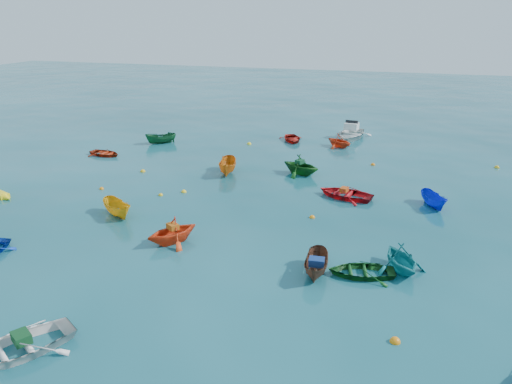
% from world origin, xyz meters
% --- Properties ---
extents(ground, '(160.00, 160.00, 0.00)m').
position_xyz_m(ground, '(0.00, 0.00, 0.00)').
color(ground, '#093D47').
rests_on(ground, ground).
extents(dinghy_white_near, '(4.06, 4.39, 0.74)m').
position_xyz_m(dinghy_white_near, '(-3.19, -11.71, 0.00)').
color(dinghy_white_near, white).
rests_on(dinghy_white_near, ground).
extents(sampan_brown_mid, '(1.21, 2.75, 1.04)m').
position_xyz_m(sampan_brown_mid, '(5.41, -3.39, 0.00)').
color(sampan_brown_mid, '#56301F').
rests_on(sampan_brown_mid, ground).
extents(dinghy_orange_w, '(3.46, 3.56, 1.43)m').
position_xyz_m(dinghy_orange_w, '(-2.11, -2.33, 0.00)').
color(dinghy_orange_w, '#F34416').
rests_on(dinghy_orange_w, ground).
extents(sampan_yellow_mid, '(2.84, 2.44, 1.06)m').
position_xyz_m(sampan_yellow_mid, '(-6.64, -0.10, 0.00)').
color(sampan_yellow_mid, gold).
rests_on(sampan_yellow_mid, ground).
extents(dinghy_green_e, '(3.29, 2.67, 0.60)m').
position_xyz_m(dinghy_green_e, '(7.31, -2.88, 0.00)').
color(dinghy_green_e, '#124E1A').
rests_on(dinghy_green_e, ground).
extents(dinghy_cyan_se, '(3.19, 3.34, 1.37)m').
position_xyz_m(dinghy_cyan_se, '(8.94, -1.92, 0.00)').
color(dinghy_cyan_se, teal).
rests_on(dinghy_cyan_se, ground).
extents(dinghy_red_nw, '(3.06, 2.43, 0.57)m').
position_xyz_m(dinghy_red_nw, '(-14.62, 10.78, 0.00)').
color(dinghy_red_nw, '#9E250D').
rests_on(dinghy_red_nw, ground).
extents(sampan_orange_n, '(1.86, 3.28, 1.20)m').
position_xyz_m(sampan_orange_n, '(-3.45, 9.28, 0.00)').
color(sampan_orange_n, '#CA6713').
rests_on(sampan_orange_n, ground).
extents(dinghy_green_n, '(3.65, 3.43, 1.53)m').
position_xyz_m(dinghy_green_n, '(1.59, 10.64, 0.00)').
color(dinghy_green_n, '#135216').
rests_on(dinghy_green_n, ground).
extents(dinghy_red_ne, '(3.89, 3.18, 0.71)m').
position_xyz_m(dinghy_red_ne, '(5.30, 6.79, 0.00)').
color(dinghy_red_ne, red).
rests_on(dinghy_red_ne, ground).
extents(sampan_blue_far, '(1.94, 2.69, 0.98)m').
position_xyz_m(sampan_blue_far, '(10.52, 6.74, 0.00)').
color(sampan_blue_far, '#1026CC').
rests_on(sampan_blue_far, ground).
extents(dinghy_red_far, '(3.13, 3.58, 0.62)m').
position_xyz_m(dinghy_red_far, '(-1.29, 20.05, 0.00)').
color(dinghy_red_far, '#A7150D').
rests_on(dinghy_red_far, ground).
extents(dinghy_orange_far, '(3.25, 3.15, 1.31)m').
position_xyz_m(dinghy_orange_far, '(3.07, 19.15, 0.00)').
color(dinghy_orange_far, red).
rests_on(dinghy_orange_far, ground).
extents(sampan_green_far, '(2.77, 2.42, 1.04)m').
position_xyz_m(sampan_green_far, '(-12.13, 15.70, 0.00)').
color(sampan_green_far, '#135329').
rests_on(sampan_green_far, ground).
extents(motorboat_white, '(3.82, 4.92, 1.54)m').
position_xyz_m(motorboat_white, '(3.63, 22.85, 0.00)').
color(motorboat_white, white).
rests_on(motorboat_white, ground).
extents(tarp_green_a, '(0.87, 0.81, 0.34)m').
position_xyz_m(tarp_green_a, '(-3.14, -11.63, 0.54)').
color(tarp_green_a, '#10431E').
rests_on(tarp_green_a, dinghy_white_near).
extents(tarp_blue_a, '(0.70, 0.55, 0.32)m').
position_xyz_m(tarp_blue_a, '(5.42, -3.54, 0.68)').
color(tarp_blue_a, navy).
rests_on(tarp_blue_a, sampan_brown_mid).
extents(tarp_orange_a, '(0.73, 0.69, 0.28)m').
position_xyz_m(tarp_orange_a, '(-2.09, -2.29, 0.86)').
color(tarp_orange_a, '#B65712').
rests_on(tarp_orange_a, dinghy_orange_w).
extents(tarp_green_b, '(0.65, 0.72, 0.29)m').
position_xyz_m(tarp_green_b, '(1.50, 10.68, 0.91)').
color(tarp_green_b, '#124B29').
rests_on(tarp_green_b, dinghy_green_n).
extents(tarp_orange_b, '(0.55, 0.65, 0.27)m').
position_xyz_m(tarp_orange_b, '(5.20, 6.82, 0.49)').
color(tarp_orange_b, '#C04613').
rests_on(tarp_orange_b, dinghy_red_ne).
extents(buoy_ye_a, '(0.30, 0.30, 0.30)m').
position_xyz_m(buoy_ye_a, '(-5.91, 3.65, 0.00)').
color(buoy_ye_a, gold).
rests_on(buoy_ye_a, ground).
extents(buoy_or_b, '(0.38, 0.38, 0.38)m').
position_xyz_m(buoy_or_b, '(8.96, -7.35, 0.00)').
color(buoy_or_b, orange).
rests_on(buoy_or_b, ground).
extents(buoy_ye_b, '(0.37, 0.37, 0.37)m').
position_xyz_m(buoy_ye_b, '(-9.49, 7.77, 0.00)').
color(buoy_ye_b, gold).
rests_on(buoy_ye_b, ground).
extents(buoy_or_c, '(0.30, 0.30, 0.30)m').
position_xyz_m(buoy_or_c, '(-10.17, 3.58, 0.00)').
color(buoy_or_c, orange).
rests_on(buoy_or_c, ground).
extents(buoy_ye_c, '(0.34, 0.34, 0.34)m').
position_xyz_m(buoy_ye_c, '(-4.77, 4.65, 0.00)').
color(buoy_ye_c, yellow).
rests_on(buoy_ye_c, ground).
extents(buoy_or_d, '(0.32, 0.32, 0.32)m').
position_xyz_m(buoy_or_d, '(3.97, 2.91, 0.00)').
color(buoy_or_d, orange).
rests_on(buoy_or_d, ground).
extents(buoy_ye_d, '(0.38, 0.38, 0.38)m').
position_xyz_m(buoy_ye_d, '(-4.61, 17.76, 0.00)').
color(buoy_ye_d, yellow).
rests_on(buoy_ye_d, ground).
extents(buoy_or_e, '(0.33, 0.33, 0.33)m').
position_xyz_m(buoy_or_e, '(6.35, 14.48, 0.00)').
color(buoy_or_e, orange).
rests_on(buoy_or_e, ground).
extents(buoy_ye_e, '(0.37, 0.37, 0.37)m').
position_xyz_m(buoy_ye_e, '(15.24, 16.50, 0.00)').
color(buoy_ye_e, gold).
rests_on(buoy_ye_e, ground).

